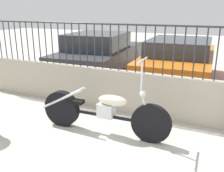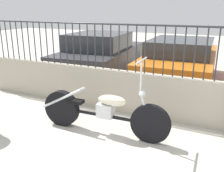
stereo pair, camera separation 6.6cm
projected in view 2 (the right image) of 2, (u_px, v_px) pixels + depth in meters
low_wall at (152, 96)px, 4.93m from camera, size 8.94×0.18×0.87m
fence_railing at (155, 43)px, 4.62m from camera, size 8.94×0.04×0.94m
motorcycle_black at (96, 111)px, 4.31m from camera, size 2.36×0.52×1.36m
car_dark_grey at (101, 52)px, 8.43m from camera, size 2.33×4.44×1.33m
car_orange at (181, 61)px, 7.12m from camera, size 1.99×4.35×1.29m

